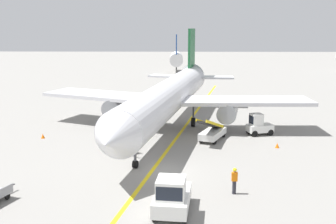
% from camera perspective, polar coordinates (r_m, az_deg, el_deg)
% --- Properties ---
extents(ground_plane, '(300.00, 300.00, 0.00)m').
position_cam_1_polar(ground_plane, '(29.12, -1.42, -8.50)').
color(ground_plane, gray).
extents(taxi_line_yellow, '(15.84, 78.53, 0.01)m').
position_cam_1_polar(taxi_line_yellow, '(33.83, -0.16, -5.56)').
color(taxi_line_yellow, yellow).
rests_on(taxi_line_yellow, ground).
extents(airliner, '(28.07, 35.15, 10.10)m').
position_cam_1_polar(airliner, '(40.41, 0.26, 2.31)').
color(airliner, silver).
rests_on(airliner, ground).
extents(pushback_tug, '(2.26, 3.78, 2.20)m').
position_cam_1_polar(pushback_tug, '(22.64, 0.55, -11.94)').
color(pushback_tug, silver).
rests_on(pushback_tug, ground).
extents(baggage_tug_near_wing, '(2.67, 1.93, 2.10)m').
position_cam_1_polar(baggage_tug_near_wing, '(39.57, 12.81, -1.88)').
color(baggage_tug_near_wing, silver).
rests_on(baggage_tug_near_wing, ground).
extents(belt_loader_forward_hold, '(3.18, 5.08, 2.59)m').
position_cam_1_polar(belt_loader_forward_hold, '(37.01, 6.33, -2.85)').
color(belt_loader_forward_hold, silver).
rests_on(belt_loader_forward_hold, ground).
extents(baggage_cart_empty_trailing, '(3.26, 3.19, 0.94)m').
position_cam_1_polar(baggage_cart_empty_trailing, '(33.62, -6.97, -4.93)').
color(baggage_cart_empty_trailing, '#A5A5A8').
rests_on(baggage_cart_empty_trailing, ground).
extents(ground_crew_marshaller, '(0.36, 0.24, 1.70)m').
position_cam_1_polar(ground_crew_marshaller, '(25.45, 9.47, -9.55)').
color(ground_crew_marshaller, '#26262D').
rests_on(ground_crew_marshaller, ground).
extents(safety_cone_nose_left, '(0.36, 0.36, 0.44)m').
position_cam_1_polar(safety_cone_nose_left, '(35.86, 15.32, -4.61)').
color(safety_cone_nose_left, orange).
rests_on(safety_cone_nose_left, ground).
extents(safety_cone_nose_right, '(0.36, 0.36, 0.44)m').
position_cam_1_polar(safety_cone_nose_right, '(39.33, -17.44, -3.29)').
color(safety_cone_nose_right, orange).
rests_on(safety_cone_nose_right, ground).
extents(distant_aircraft_far_left, '(3.00, 10.10, 8.80)m').
position_cam_1_polar(distant_aircraft_far_left, '(94.50, 1.21, 7.68)').
color(distant_aircraft_far_left, silver).
rests_on(distant_aircraft_far_left, ground).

